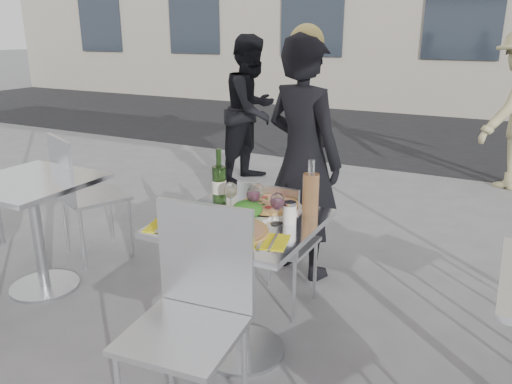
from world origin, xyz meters
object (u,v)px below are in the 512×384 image
at_px(side_chair_lfar, 80,187).
at_px(chair_far, 275,236).
at_px(woman_diner, 303,159).
at_px(napkin_left, 167,226).
at_px(main_table, 242,259).
at_px(wineglass_red_a, 253,195).
at_px(pizza_far, 270,205).
at_px(sugar_shaker, 290,213).
at_px(napkin_right, 267,241).
at_px(chair_near, 194,302).
at_px(wineglass_white_a, 230,191).
at_px(wine_bottle, 219,182).
at_px(wineglass_red_b, 277,202).
at_px(pedestrian_a, 252,110).
at_px(side_table_left, 34,212).
at_px(wineglass_white_b, 258,192).
at_px(carafe, 311,194).
at_px(pizza_near, 229,231).
at_px(salad_plate, 247,211).

bearing_deg(side_chair_lfar, chair_far, -156.58).
distance_m(woman_diner, napkin_left, 1.28).
xyz_separation_m(main_table, napkin_left, (-0.27, -0.23, 0.21)).
bearing_deg(chair_far, wineglass_red_a, 99.64).
distance_m(pizza_far, wineglass_red_a, 0.17).
relative_size(sugar_shaker, napkin_right, 0.49).
height_order(side_chair_lfar, woman_diner, woman_diner).
xyz_separation_m(chair_near, wineglass_white_a, (-0.15, 0.57, 0.29)).
height_order(side_chair_lfar, wine_bottle, wine_bottle).
bearing_deg(pizza_far, wineglass_red_a, -98.06).
relative_size(wineglass_white_a, wineglass_red_b, 1.00).
bearing_deg(pedestrian_a, napkin_right, -144.83).
distance_m(side_table_left, wine_bottle, 1.32).
distance_m(wineglass_white_b, wineglass_red_b, 0.18).
distance_m(chair_near, pedestrian_a, 3.70).
distance_m(chair_near, wineglass_white_a, 0.66).
xyz_separation_m(chair_far, sugar_shaker, (0.25, -0.38, 0.31)).
height_order(side_chair_lfar, wineglass_white_b, side_chair_lfar).
distance_m(main_table, pizza_far, 0.32).
relative_size(side_table_left, wineglass_red_b, 4.76).
height_order(side_table_left, napkin_left, napkin_left).
bearing_deg(woman_diner, napkin_right, 123.31).
bearing_deg(woman_diner, wineglass_white_a, 107.97).
distance_m(chair_far, wineglass_red_b, 0.60).
distance_m(side_chair_lfar, carafe, 1.92).
distance_m(chair_far, pizza_near, 0.69).
xyz_separation_m(side_table_left, pizza_near, (1.53, -0.18, 0.22)).
bearing_deg(wineglass_white_a, chair_near, -74.95).
height_order(salad_plate, wineglass_red_a, wineglass_red_a).
bearing_deg(wineglass_white_a, sugar_shaker, -1.45).
relative_size(side_table_left, chair_far, 0.91).
bearing_deg(wineglass_white_b, sugar_shaker, -16.17).
relative_size(pedestrian_a, wineglass_red_b, 10.13).
bearing_deg(woman_diner, salad_plate, 114.64).
xyz_separation_m(pedestrian_a, pizza_near, (1.50, -3.05, -0.04)).
bearing_deg(napkin_left, side_table_left, 153.07).
distance_m(pedestrian_a, napkin_left, 3.33).
xyz_separation_m(chair_near, napkin_right, (0.18, 0.32, 0.19)).
distance_m(chair_far, napkin_right, 0.73).
relative_size(main_table, wine_bottle, 2.54).
distance_m(chair_far, pedestrian_a, 2.83).
xyz_separation_m(side_chair_lfar, sugar_shaker, (1.82, -0.40, 0.25)).
xyz_separation_m(salad_plate, napkin_left, (-0.28, -0.27, -0.03)).
distance_m(napkin_left, napkin_right, 0.50).
distance_m(chair_far, wineglass_white_a, 0.53).
xyz_separation_m(chair_far, carafe, (0.31, -0.26, 0.38)).
height_order(woman_diner, wineglass_red_a, woman_diner).
bearing_deg(salad_plate, wineglass_white_a, 162.66).
bearing_deg(wineglass_white_b, wineglass_red_a, -83.24).
height_order(pedestrian_a, carafe, pedestrian_a).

